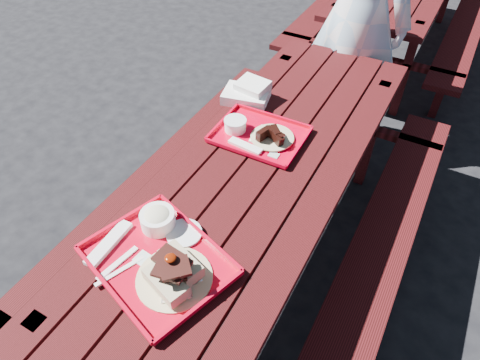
% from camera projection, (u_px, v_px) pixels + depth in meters
% --- Properties ---
extents(ground, '(60.00, 60.00, 0.00)m').
position_uv_depth(ground, '(253.00, 269.00, 2.37)').
color(ground, black).
rests_on(ground, ground).
extents(picnic_table_near, '(1.41, 2.40, 0.75)m').
position_uv_depth(picnic_table_near, '(256.00, 200.00, 1.98)').
color(picnic_table_near, '#410C0F').
rests_on(picnic_table_near, ground).
extents(near_tray, '(0.58, 0.51, 0.15)m').
position_uv_depth(near_tray, '(162.00, 253.00, 1.49)').
color(near_tray, red).
rests_on(near_tray, picnic_table_near).
extents(far_tray, '(0.42, 0.33, 0.07)m').
position_uv_depth(far_tray, '(258.00, 134.00, 2.00)').
color(far_tray, red).
rests_on(far_tray, picnic_table_near).
extents(white_cloth, '(0.26, 0.21, 0.09)m').
position_uv_depth(white_cloth, '(248.00, 93.00, 2.21)').
color(white_cloth, white).
rests_on(white_cloth, picnic_table_near).
extents(person, '(0.78, 0.64, 1.86)m').
position_uv_depth(person, '(359.00, 13.00, 2.58)').
color(person, '#ADCFE7').
rests_on(person, ground).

